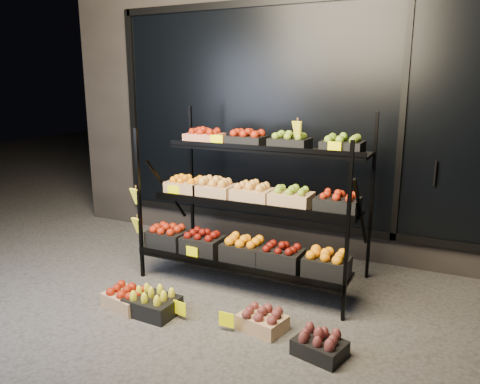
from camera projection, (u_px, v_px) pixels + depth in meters
The scene contains 9 objects.
ground at pixel (224, 304), 4.16m from camera, with size 24.00×24.00×0.00m, color #514F4C.
building at pixel (317, 96), 6.02m from camera, with size 6.00×2.08×3.50m.
display_rack at pixel (251, 203), 4.50m from camera, with size 2.18×1.02×1.68m.
tag_floor_a at pixel (180, 313), 3.88m from camera, with size 0.13×0.01×0.12m, color #FFF900.
tag_floor_b at pixel (226, 324), 3.69m from camera, with size 0.13×0.01×0.12m, color #FFF900.
floor_crate_left at pixel (126, 297), 4.08m from camera, with size 0.43×0.35×0.19m.
floor_crate_midleft at pixel (152, 303), 3.97m from camera, with size 0.44×0.33×0.21m.
floor_crate_midright at pixel (262, 319), 3.71m from camera, with size 0.40×0.33×0.19m.
floor_crate_right at pixel (320, 345), 3.36m from camera, with size 0.40×0.33×0.19m.
Camera 1 is at (1.81, -3.36, 1.93)m, focal length 35.00 mm.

